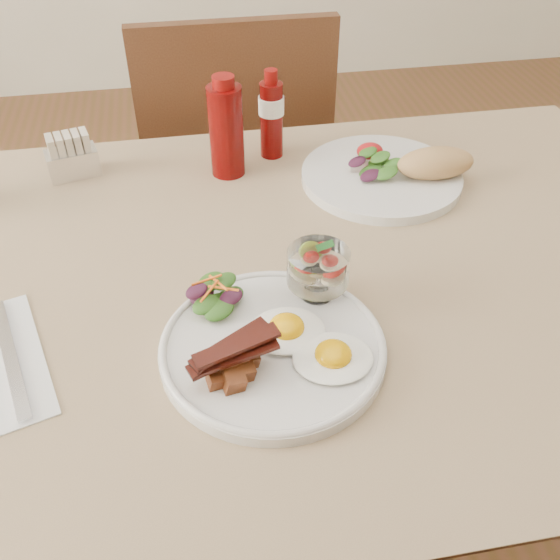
{
  "coord_description": "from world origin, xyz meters",
  "views": [
    {
      "loc": [
        -0.13,
        -0.68,
        1.32
      ],
      "look_at": [
        -0.02,
        -0.1,
        0.82
      ],
      "focal_mm": 40.0,
      "sensor_mm": 36.0,
      "label": 1
    }
  ],
  "objects_px": {
    "second_plate": "(394,172)",
    "ketchup_bottle": "(226,130)",
    "table": "(284,314)",
    "fruit_cup": "(318,268)",
    "chair_far": "(235,174)",
    "main_plate": "(273,348)",
    "hot_sauce_bottle": "(271,115)",
    "sugar_caddy": "(72,158)"
  },
  "relations": [
    {
      "from": "table",
      "to": "sugar_caddy",
      "type": "relative_size",
      "value": 14.06
    },
    {
      "from": "fruit_cup",
      "to": "chair_far",
      "type": "bearing_deg",
      "value": 92.34
    },
    {
      "from": "fruit_cup",
      "to": "ketchup_bottle",
      "type": "relative_size",
      "value": 0.47
    },
    {
      "from": "ketchup_bottle",
      "to": "sugar_caddy",
      "type": "xyz_separation_m",
      "value": [
        -0.27,
        0.04,
        -0.05
      ]
    },
    {
      "from": "hot_sauce_bottle",
      "to": "sugar_caddy",
      "type": "xyz_separation_m",
      "value": [
        -0.35,
        -0.01,
        -0.04
      ]
    },
    {
      "from": "chair_far",
      "to": "hot_sauce_bottle",
      "type": "height_order",
      "value": "chair_far"
    },
    {
      "from": "second_plate",
      "to": "sugar_caddy",
      "type": "distance_m",
      "value": 0.56
    },
    {
      "from": "table",
      "to": "ketchup_bottle",
      "type": "bearing_deg",
      "value": 99.35
    },
    {
      "from": "table",
      "to": "second_plate",
      "type": "distance_m",
      "value": 0.33
    },
    {
      "from": "sugar_caddy",
      "to": "chair_far",
      "type": "bearing_deg",
      "value": 33.08
    },
    {
      "from": "hot_sauce_bottle",
      "to": "sugar_caddy",
      "type": "height_order",
      "value": "hot_sauce_bottle"
    },
    {
      "from": "chair_far",
      "to": "fruit_cup",
      "type": "height_order",
      "value": "chair_far"
    },
    {
      "from": "fruit_cup",
      "to": "sugar_caddy",
      "type": "xyz_separation_m",
      "value": [
        -0.35,
        0.4,
        -0.03
      ]
    },
    {
      "from": "chair_far",
      "to": "fruit_cup",
      "type": "relative_size",
      "value": 11.24
    },
    {
      "from": "ketchup_bottle",
      "to": "sugar_caddy",
      "type": "height_order",
      "value": "ketchup_bottle"
    },
    {
      "from": "table",
      "to": "hot_sauce_bottle",
      "type": "bearing_deg",
      "value": 83.47
    },
    {
      "from": "fruit_cup",
      "to": "hot_sauce_bottle",
      "type": "distance_m",
      "value": 0.41
    },
    {
      "from": "second_plate",
      "to": "hot_sauce_bottle",
      "type": "height_order",
      "value": "hot_sauce_bottle"
    },
    {
      "from": "chair_far",
      "to": "fruit_cup",
      "type": "distance_m",
      "value": 0.8
    },
    {
      "from": "chair_far",
      "to": "sugar_caddy",
      "type": "relative_size",
      "value": 9.83
    },
    {
      "from": "table",
      "to": "hot_sauce_bottle",
      "type": "distance_m",
      "value": 0.38
    },
    {
      "from": "second_plate",
      "to": "ketchup_bottle",
      "type": "bearing_deg",
      "value": 163.71
    },
    {
      "from": "chair_far",
      "to": "main_plate",
      "type": "distance_m",
      "value": 0.86
    },
    {
      "from": "chair_far",
      "to": "second_plate",
      "type": "relative_size",
      "value": 3.16
    },
    {
      "from": "second_plate",
      "to": "fruit_cup",
      "type": "bearing_deg",
      "value": -125.28
    },
    {
      "from": "table",
      "to": "fruit_cup",
      "type": "distance_m",
      "value": 0.17
    },
    {
      "from": "ketchup_bottle",
      "to": "hot_sauce_bottle",
      "type": "bearing_deg",
      "value": 29.64
    },
    {
      "from": "main_plate",
      "to": "fruit_cup",
      "type": "relative_size",
      "value": 3.38
    },
    {
      "from": "fruit_cup",
      "to": "second_plate",
      "type": "bearing_deg",
      "value": 54.72
    },
    {
      "from": "second_plate",
      "to": "sugar_caddy",
      "type": "relative_size",
      "value": 3.11
    },
    {
      "from": "chair_far",
      "to": "hot_sauce_bottle",
      "type": "relative_size",
      "value": 5.78
    },
    {
      "from": "chair_far",
      "to": "main_plate",
      "type": "xyz_separation_m",
      "value": [
        -0.04,
        -0.82,
        0.24
      ]
    },
    {
      "from": "main_plate",
      "to": "fruit_cup",
      "type": "distance_m",
      "value": 0.12
    },
    {
      "from": "table",
      "to": "main_plate",
      "type": "relative_size",
      "value": 4.75
    },
    {
      "from": "chair_far",
      "to": "second_plate",
      "type": "distance_m",
      "value": 0.57
    },
    {
      "from": "fruit_cup",
      "to": "second_plate",
      "type": "distance_m",
      "value": 0.35
    },
    {
      "from": "fruit_cup",
      "to": "second_plate",
      "type": "relative_size",
      "value": 0.28
    },
    {
      "from": "table",
      "to": "chair_far",
      "type": "distance_m",
      "value": 0.68
    },
    {
      "from": "table",
      "to": "hot_sauce_bottle",
      "type": "relative_size",
      "value": 8.27
    },
    {
      "from": "table",
      "to": "main_plate",
      "type": "bearing_deg",
      "value": -105.42
    },
    {
      "from": "ketchup_bottle",
      "to": "sugar_caddy",
      "type": "bearing_deg",
      "value": 171.92
    },
    {
      "from": "chair_far",
      "to": "ketchup_bottle",
      "type": "distance_m",
      "value": 0.49
    }
  ]
}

